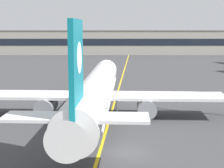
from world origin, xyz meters
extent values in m
plane|color=#3D3D3F|center=(0.00, 0.00, 0.00)|extent=(400.00, 400.00, 0.00)
cube|color=yellow|center=(0.00, 30.00, 0.00)|extent=(13.21, 179.56, 0.01)
cylinder|color=white|center=(-2.98, 12.30, 3.50)|extent=(5.47, 36.14, 3.80)
cone|color=white|center=(-2.09, 31.58, 3.50)|extent=(3.73, 2.77, 3.61)
cone|color=white|center=(-3.89, -7.07, 3.90)|extent=(2.98, 2.93, 2.85)
cube|color=white|center=(-2.98, 12.30, 2.46)|extent=(5.26, 33.26, 0.44)
cube|color=black|center=(-2.18, 29.69, 4.17)|extent=(2.90, 1.23, 0.60)
cube|color=white|center=(-2.96, 12.90, 2.65)|extent=(32.19, 6.28, 0.36)
cylinder|color=gray|center=(-9.20, 12.19, 1.43)|extent=(2.46, 3.70, 2.30)
cylinder|color=black|center=(-9.11, 14.04, 1.43)|extent=(1.96, 0.27, 1.95)
cylinder|color=gray|center=(3.19, 11.62, 1.43)|extent=(2.46, 3.70, 2.30)
cylinder|color=black|center=(3.28, 13.46, 1.43)|extent=(1.96, 0.27, 1.95)
cube|color=#0F7A89|center=(-3.72, -3.48, 8.05)|extent=(0.62, 4.81, 7.20)
cylinder|color=white|center=(-3.71, -3.18, 8.77)|extent=(0.55, 2.42, 2.40)
cube|color=white|center=(-3.75, -4.08, 4.36)|extent=(11.12, 3.31, 0.24)
cylinder|color=#4C4C51|center=(-2.31, 26.79, 1.48)|extent=(0.24, 0.24, 1.60)
cylinder|color=black|center=(-2.31, 26.79, 0.45)|extent=(0.44, 0.92, 0.90)
cylinder|color=#4C4C51|center=(-5.67, 10.43, 1.77)|extent=(0.24, 0.24, 1.60)
cylinder|color=black|center=(-5.67, 10.43, 0.65)|extent=(0.46, 1.32, 1.30)
cylinder|color=#4C4C51|center=(-0.48, 10.19, 1.77)|extent=(0.24, 0.24, 1.60)
cylinder|color=black|center=(-0.48, 10.19, 0.65)|extent=(0.46, 1.32, 1.30)
cone|color=orange|center=(-1.67, 29.49, 0.28)|extent=(0.36, 0.36, 0.55)
cylinder|color=white|center=(-1.67, 29.49, 0.30)|extent=(0.23, 0.23, 0.07)
cube|color=orange|center=(-1.67, 29.49, 0.01)|extent=(0.44, 0.44, 0.03)
cube|color=#9E998E|center=(1.82, 118.80, 4.91)|extent=(159.18, 12.00, 9.82)
cube|color=black|center=(1.82, 112.75, 5.31)|extent=(152.81, 0.12, 2.80)
cube|color=slate|center=(1.82, 118.80, 10.02)|extent=(159.58, 12.40, 0.40)
camera|label=1|loc=(-1.03, -28.97, 10.97)|focal=54.68mm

